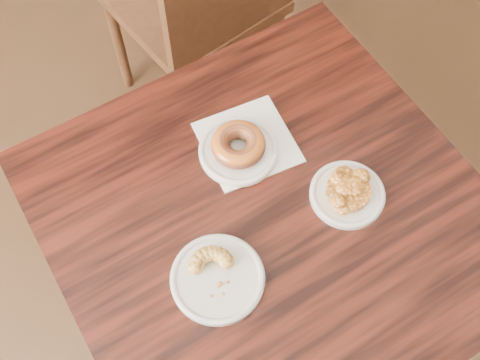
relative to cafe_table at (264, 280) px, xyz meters
name	(u,v)px	position (x,y,z in m)	size (l,w,h in m)	color
cafe_table	(264,280)	(0.00, 0.00, 0.00)	(0.81, 0.81, 0.75)	black
napkin	(247,142)	(0.02, 0.17, 0.38)	(0.18, 0.18, 0.00)	white
plate_donut	(238,151)	(-0.01, 0.15, 0.39)	(0.16, 0.16, 0.01)	white
plate_cruller	(218,279)	(-0.14, -0.08, 0.38)	(0.17, 0.17, 0.01)	silver
plate_fritter	(347,195)	(0.15, -0.02, 0.38)	(0.15, 0.15, 0.01)	silver
glazed_donut	(238,144)	(-0.01, 0.15, 0.41)	(0.11, 0.11, 0.04)	#8D4014
apple_fritter	(349,190)	(0.15, -0.02, 0.40)	(0.12, 0.12, 0.03)	#4B2508
cruller_fragment	(217,275)	(-0.14, -0.08, 0.40)	(0.10, 0.10, 0.03)	brown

